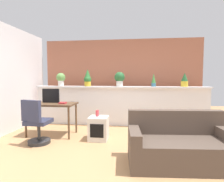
% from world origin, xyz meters
% --- Properties ---
extents(ground_plane, '(12.00, 12.00, 0.00)m').
position_xyz_m(ground_plane, '(0.00, 0.00, 0.00)').
color(ground_plane, tan).
extents(divider_wall, '(4.76, 0.16, 1.06)m').
position_xyz_m(divider_wall, '(0.00, 2.00, 0.53)').
color(divider_wall, white).
rests_on(divider_wall, ground).
extents(plant_shelf, '(4.76, 0.30, 0.04)m').
position_xyz_m(plant_shelf, '(0.00, 1.96, 1.08)').
color(plant_shelf, white).
rests_on(plant_shelf, divider_wall).
extents(brick_wall_behind, '(4.76, 0.10, 2.50)m').
position_xyz_m(brick_wall_behind, '(0.00, 2.60, 1.25)').
color(brick_wall_behind, '#AD664C').
rests_on(brick_wall_behind, ground).
extents(potted_plant_0, '(0.26, 0.26, 0.37)m').
position_xyz_m(potted_plant_0, '(-1.70, 2.00, 1.31)').
color(potted_plant_0, silver).
rests_on(potted_plant_0, plant_shelf).
extents(potted_plant_1, '(0.21, 0.21, 0.47)m').
position_xyz_m(potted_plant_1, '(-0.89, 1.93, 1.33)').
color(potted_plant_1, gold).
rests_on(potted_plant_1, plant_shelf).
extents(potted_plant_2, '(0.29, 0.29, 0.40)m').
position_xyz_m(potted_plant_2, '(-0.00, 1.98, 1.32)').
color(potted_plant_2, silver).
rests_on(potted_plant_2, plant_shelf).
extents(potted_plant_3, '(0.12, 0.12, 0.35)m').
position_xyz_m(potted_plant_3, '(0.92, 1.96, 1.28)').
color(potted_plant_3, '#386B84').
rests_on(potted_plant_3, plant_shelf).
extents(potted_plant_4, '(0.18, 0.18, 0.37)m').
position_xyz_m(potted_plant_4, '(1.72, 1.97, 1.28)').
color(potted_plant_4, gold).
rests_on(potted_plant_4, plant_shelf).
extents(desk, '(1.10, 0.60, 0.75)m').
position_xyz_m(desk, '(-1.49, 0.94, 0.67)').
color(desk, brown).
rests_on(desk, ground).
extents(tv_monitor, '(0.41, 0.04, 0.33)m').
position_xyz_m(tv_monitor, '(-1.55, 1.02, 0.92)').
color(tv_monitor, black).
rests_on(tv_monitor, desk).
extents(office_chair, '(0.49, 0.49, 0.91)m').
position_xyz_m(office_chair, '(-1.52, 0.33, 0.39)').
color(office_chair, '#262628').
rests_on(office_chair, ground).
extents(side_cube_shelf, '(0.40, 0.41, 0.50)m').
position_xyz_m(side_cube_shelf, '(-0.35, 0.75, 0.25)').
color(side_cube_shelf, silver).
rests_on(side_cube_shelf, ground).
extents(vase_on_shelf, '(0.07, 0.07, 0.13)m').
position_xyz_m(vase_on_shelf, '(-0.39, 0.80, 0.57)').
color(vase_on_shelf, '#CC3D47').
rests_on(vase_on_shelf, side_cube_shelf).
extents(book_on_desk, '(0.15, 0.14, 0.04)m').
position_xyz_m(book_on_desk, '(-1.20, 0.88, 0.77)').
color(book_on_desk, '#B22D33').
rests_on(book_on_desk, desk).
extents(couch, '(1.62, 0.88, 0.80)m').
position_xyz_m(couch, '(1.11, -0.17, 0.28)').
color(couch, brown).
rests_on(couch, ground).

